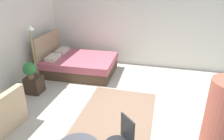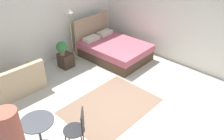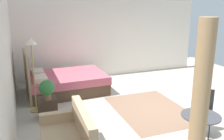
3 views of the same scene
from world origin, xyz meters
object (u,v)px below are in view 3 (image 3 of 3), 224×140
Objects in this scene: nightstand at (47,108)px; floor_lamp at (32,57)px; cafe_chair_near_window at (203,108)px; balcony_table at (200,127)px; potted_plant at (47,89)px; bed at (65,82)px.

floor_lamp reaches higher than nightstand.
cafe_chair_near_window reaches higher than nightstand.
balcony_table is at bearing 135.58° from cafe_chair_near_window.
cafe_chair_near_window is at bearing -122.54° from nightstand.
cafe_chair_near_window is at bearing -126.76° from floor_lamp.
nightstand is 1.02× the size of potted_plant.
bed is at bearing -39.70° from floor_lamp.
nightstand is at bearing -155.06° from floor_lamp.
cafe_chair_near_window is (0.55, -0.54, 0.04)m from balcony_table.
balcony_table is at bearing -157.32° from bed.
cafe_chair_near_window is at bearing -147.01° from bed.
bed is at bearing -21.81° from potted_plant.
bed is 2.49× the size of cafe_chair_near_window.
balcony_table is at bearing -134.72° from potted_plant.
bed reaches higher than balcony_table.
floor_lamp is at bearing 24.94° from nightstand.
bed is 1.81m from potted_plant.
potted_plant reaches higher than cafe_chair_near_window.
floor_lamp is (0.57, 0.23, 0.62)m from potted_plant.
floor_lamp reaches higher than cafe_chair_near_window.
potted_plant is 0.50× the size of cafe_chair_near_window.
nightstand is at bearing 44.14° from balcony_table.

